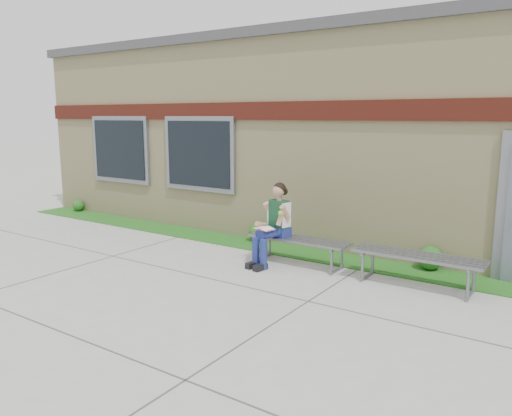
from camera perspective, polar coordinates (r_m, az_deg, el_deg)
The scene contains 9 objects.
ground at distance 7.10m, azimuth -3.21°, elevation -10.20°, with size 80.00×80.00×0.00m, color #9E9E99.
grass_strip at distance 9.20m, azimuth 6.66°, elevation -5.34°, with size 16.00×0.80×0.02m, color #144C14.
school_building at distance 11.98m, azimuth 14.45°, elevation 8.23°, with size 16.20×6.22×4.20m.
bench_left at distance 8.53m, azimuth 4.91°, elevation -4.16°, with size 1.77×0.49×0.46m.
bench_right at distance 7.79m, azimuth 17.93°, elevation -5.87°, with size 1.91×0.54×0.49m.
girl at distance 8.46m, azimuth 2.01°, elevation -1.68°, with size 0.51×0.89×1.40m.
shrub_west at distance 14.01m, azimuth -19.65°, elevation 0.26°, with size 0.29×0.29×0.29m, color #144C14.
shrub_mid at distance 10.06m, azimuth 0.15°, elevation -2.78°, with size 0.35×0.35×0.35m, color #144C14.
shrub_east at distance 8.69m, azimuth 19.31°, elevation -5.41°, with size 0.39×0.39×0.39m, color #144C14.
Camera 1 is at (4.04, -5.28, 2.51)m, focal length 35.00 mm.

